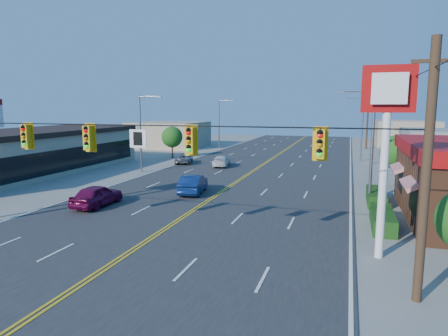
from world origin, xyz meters
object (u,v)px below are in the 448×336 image
(car_white, at_px, (221,161))
(signal_span, at_px, (111,151))
(car_blue, at_px, (193,185))
(car_silver, at_px, (184,159))
(kfc_pylon, at_px, (387,123))
(car_magenta, at_px, (97,196))

(car_white, bearing_deg, signal_span, 87.23)
(car_blue, bearing_deg, car_silver, -74.21)
(car_white, xyz_separation_m, car_silver, (-5.04, 1.03, -0.06))
(kfc_pylon, xyz_separation_m, car_silver, (-20.30, 25.25, -5.49))
(car_blue, bearing_deg, car_magenta, 41.20)
(signal_span, distance_m, car_magenta, 11.26)
(signal_span, relative_size, car_blue, 5.47)
(signal_span, distance_m, car_white, 28.84)
(signal_span, height_order, car_white, signal_span)
(signal_span, xyz_separation_m, car_magenta, (-6.58, 8.14, -4.15))
(car_magenta, height_order, car_white, car_magenta)
(kfc_pylon, distance_m, car_blue, 17.20)
(car_magenta, relative_size, car_white, 1.02)
(car_white, height_order, car_silver, car_white)
(signal_span, relative_size, kfc_pylon, 2.86)
(car_magenta, bearing_deg, kfc_pylon, 166.27)
(signal_span, xyz_separation_m, car_white, (-4.14, 28.22, -4.27))
(car_blue, bearing_deg, car_white, -90.69)
(car_white, bearing_deg, car_magenta, 71.94)
(car_blue, height_order, car_white, car_blue)
(kfc_pylon, bearing_deg, car_magenta, 166.84)
(car_magenta, xyz_separation_m, car_silver, (-2.59, 21.11, -0.18))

